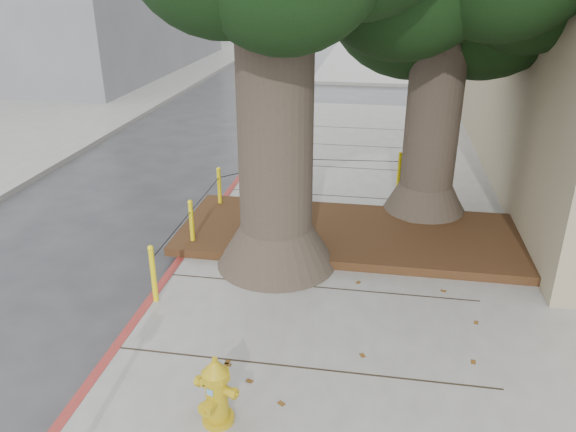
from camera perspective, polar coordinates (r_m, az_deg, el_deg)
name	(u,v)px	position (r m, az deg, el deg)	size (l,w,h in m)	color
ground	(261,372)	(7.58, -2.74, -15.59)	(140.00, 140.00, 0.00)	#28282B
sidewalk_far	(465,56)	(36.33, 17.51, 15.22)	(16.00, 20.00, 0.15)	slate
curb_red	(179,264)	(10.04, -10.99, -4.81)	(0.14, 26.00, 0.16)	maroon
planter_bed	(351,234)	(10.65, 6.39, -1.82)	(6.40, 2.60, 0.16)	black
bollard_ring	(264,198)	(11.12, -2.47, 1.88)	(3.79, 5.39, 0.95)	yellow
fire_hydrant	(216,391)	(6.48, -7.31, -17.24)	(0.46, 0.45, 0.87)	gold
car_silver	(506,84)	(25.08, 21.28, 12.37)	(1.25, 3.10, 1.06)	#A1A2A6
car_red	(573,85)	(25.21, 26.98, 11.74)	(1.36, 3.89, 1.28)	#9D210E
car_dark	(129,70)	(27.60, -15.89, 14.10)	(1.66, 4.09, 1.19)	black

